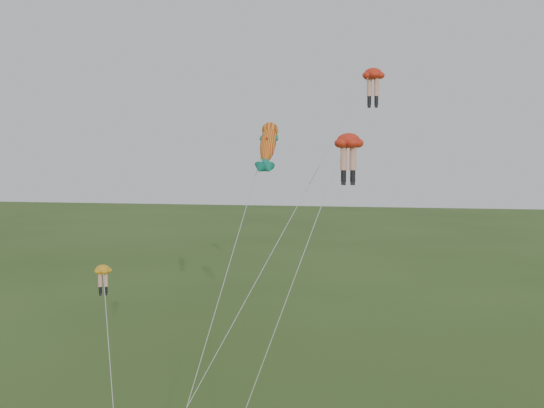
# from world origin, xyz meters

# --- Properties ---
(legs_kite_red_high) EXTENTS (9.83, 12.26, 18.91)m
(legs_kite_red_high) POSITION_xyz_m (6.72, 9.72, 18.00)
(legs_kite_red_high) COLOR red
(legs_kite_red_high) RESTS_ON ground
(legs_kite_red_mid) EXTENTS (6.05, 3.90, 14.91)m
(legs_kite_red_mid) POSITION_xyz_m (5.98, 1.84, 14.13)
(legs_kite_red_mid) COLOR red
(legs_kite_red_mid) RESTS_ON ground
(legs_kite_yellow) EXTENTS (4.07, 6.40, 8.71)m
(legs_kite_yellow) POSITION_xyz_m (-5.32, 0.97, 7.87)
(legs_kite_yellow) COLOR orange
(legs_kite_yellow) RESTS_ON ground
(fish_kite) EXTENTS (3.60, 8.76, 15.88)m
(fish_kite) POSITION_xyz_m (1.80, 5.00, 14.49)
(fish_kite) COLOR orange
(fish_kite) RESTS_ON ground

